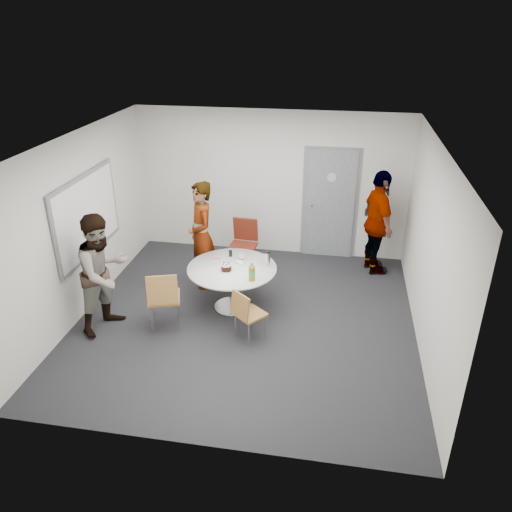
% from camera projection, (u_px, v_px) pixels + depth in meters
% --- Properties ---
extents(floor, '(5.00, 5.00, 0.00)m').
position_uv_depth(floor, '(246.00, 319.00, 7.59)').
color(floor, black).
rests_on(floor, ground).
extents(ceiling, '(5.00, 5.00, 0.00)m').
position_uv_depth(ceiling, '(244.00, 142.00, 6.40)').
color(ceiling, silver).
rests_on(ceiling, wall_back).
extents(wall_back, '(5.00, 0.00, 5.00)m').
position_uv_depth(wall_back, '(271.00, 184.00, 9.20)').
color(wall_back, silver).
rests_on(wall_back, floor).
extents(wall_left, '(0.00, 5.00, 5.00)m').
position_uv_depth(wall_left, '(80.00, 226.00, 7.38)').
color(wall_left, silver).
rests_on(wall_left, floor).
extents(wall_right, '(0.00, 5.00, 5.00)m').
position_uv_depth(wall_right, '(430.00, 251.00, 6.61)').
color(wall_right, silver).
rests_on(wall_right, floor).
extents(wall_front, '(5.00, 0.00, 5.00)m').
position_uv_depth(wall_front, '(196.00, 343.00, 4.78)').
color(wall_front, silver).
rests_on(wall_front, floor).
extents(door, '(1.02, 0.17, 2.12)m').
position_uv_depth(door, '(330.00, 204.00, 9.16)').
color(door, slate).
rests_on(door, wall_back).
extents(whiteboard, '(0.04, 1.90, 1.25)m').
position_uv_depth(whiteboard, '(87.00, 215.00, 7.50)').
color(whiteboard, slate).
rests_on(whiteboard, wall_left).
extents(table, '(1.36, 1.36, 1.00)m').
position_uv_depth(table, '(233.00, 273.00, 7.61)').
color(table, white).
rests_on(table, floor).
extents(chair_near_left, '(0.57, 0.60, 0.95)m').
position_uv_depth(chair_near_left, '(163.00, 295.00, 7.09)').
color(chair_near_left, olive).
rests_on(chair_near_left, floor).
extents(chair_near_right, '(0.54, 0.54, 0.78)m').
position_uv_depth(chair_near_right, '(246.00, 312.00, 6.91)').
color(chair_near_right, olive).
rests_on(chair_near_right, floor).
extents(chair_far, '(0.50, 0.54, 0.97)m').
position_uv_depth(chair_far, '(244.00, 240.00, 8.79)').
color(chair_far, maroon).
rests_on(chair_far, floor).
extents(person_main, '(0.71, 0.79, 1.81)m').
position_uv_depth(person_main, '(201.00, 235.00, 8.18)').
color(person_main, '#A5C6EA').
rests_on(person_main, floor).
extents(person_left, '(0.95, 1.05, 1.77)m').
position_uv_depth(person_left, '(103.00, 273.00, 7.05)').
color(person_left, white).
rests_on(person_left, floor).
extents(person_right, '(0.76, 1.17, 1.86)m').
position_uv_depth(person_right, '(378.00, 223.00, 8.60)').
color(person_right, black).
rests_on(person_right, floor).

